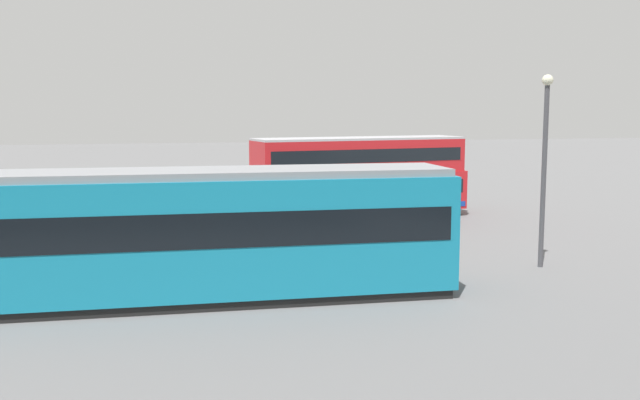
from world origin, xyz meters
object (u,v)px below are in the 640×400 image
at_px(tram_yellow, 206,233).
at_px(pedestrian_near_railing, 183,221).
at_px(info_sign, 101,212).
at_px(double_decker_bus, 359,177).
at_px(street_lamp, 545,155).

xyz_separation_m(tram_yellow, pedestrian_near_railing, (0.25, -7.51, -0.82)).
relative_size(pedestrian_near_railing, info_sign, 0.68).
bearing_deg(double_decker_bus, pedestrian_near_railing, 31.73).
relative_size(double_decker_bus, street_lamp, 1.70).
height_order(double_decker_bus, info_sign, double_decker_bus).
bearing_deg(pedestrian_near_railing, info_sign, 42.39).
bearing_deg(double_decker_bus, street_lamp, 103.61).
xyz_separation_m(tram_yellow, street_lamp, (-10.89, -1.44, 1.83)).
bearing_deg(street_lamp, double_decker_bus, -76.39).
height_order(pedestrian_near_railing, street_lamp, street_lamp).
distance_m(double_decker_bus, tram_yellow, 15.11).
height_order(tram_yellow, street_lamp, street_lamp).
bearing_deg(pedestrian_near_railing, street_lamp, 151.41).
relative_size(tram_yellow, street_lamp, 2.17).
height_order(pedestrian_near_railing, info_sign, info_sign).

